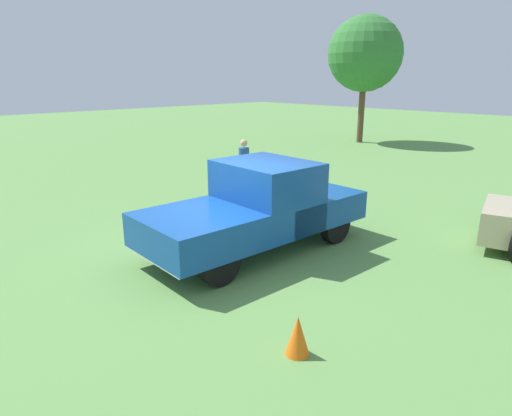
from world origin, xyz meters
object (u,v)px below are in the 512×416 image
object	(u,v)px
person_bystander	(244,163)
tree_back_right	(365,54)
traffic_cone	(298,335)
pickup_truck	(261,205)

from	to	relation	value
person_bystander	tree_back_right	bearing A→B (deg)	-162.77
person_bystander	traffic_cone	bearing A→B (deg)	52.12
person_bystander	traffic_cone	distance (m)	8.50
person_bystander	tree_back_right	world-z (taller)	tree_back_right
tree_back_right	person_bystander	bearing A→B (deg)	17.79
person_bystander	tree_back_right	size ratio (longest dim) A/B	0.25
pickup_truck	tree_back_right	bearing A→B (deg)	-150.91
tree_back_right	traffic_cone	size ratio (longest dim) A/B	11.91
pickup_truck	tree_back_right	xyz separation A→B (m)	(-14.86, -7.55, 3.64)
pickup_truck	tree_back_right	distance (m)	17.06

